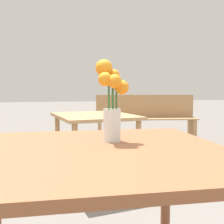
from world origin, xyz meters
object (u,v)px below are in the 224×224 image
flower_vase (111,102)px  table_back (95,125)px  bench_far (146,117)px  table_front (94,174)px

flower_vase → table_back: flower_vase is taller
flower_vase → table_back: size_ratio=0.36×
flower_vase → table_back: 1.68m
bench_far → table_back: (-1.27, -1.87, 0.12)m
flower_vase → bench_far: size_ratio=0.19×
flower_vase → bench_far: (1.51, 3.50, -0.44)m
bench_far → table_back: 2.26m
flower_vase → table_front: bearing=-127.8°
table_front → flower_vase: bearing=52.2°
table_front → bench_far: size_ratio=0.59×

